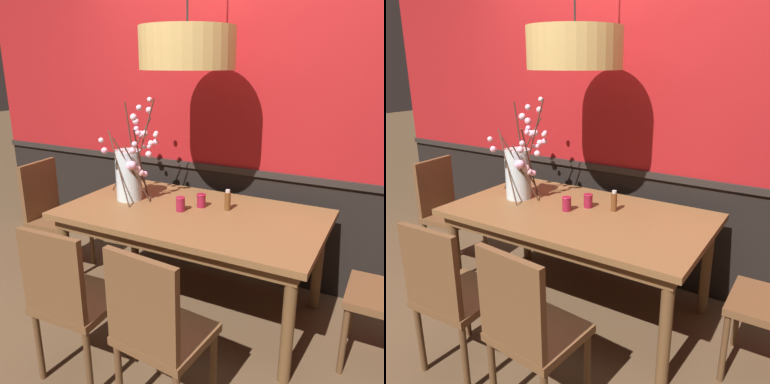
# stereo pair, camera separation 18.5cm
# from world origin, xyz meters

# --- Properties ---
(ground_plane) EXTENTS (24.00, 24.00, 0.00)m
(ground_plane) POSITION_xyz_m (0.00, 0.00, 0.00)
(ground_plane) COLOR brown
(back_wall) EXTENTS (5.00, 0.14, 2.85)m
(back_wall) POSITION_xyz_m (0.00, 0.68, 1.42)
(back_wall) COLOR black
(back_wall) RESTS_ON ground
(dining_table) EXTENTS (1.77, 0.99, 0.74)m
(dining_table) POSITION_xyz_m (0.00, 0.00, 0.66)
(dining_table) COLOR brown
(dining_table) RESTS_ON ground
(chair_head_west_end) EXTENTS (0.43, 0.44, 0.94)m
(chair_head_west_end) POSITION_xyz_m (-1.31, -0.03, 0.52)
(chair_head_west_end) COLOR brown
(chair_head_west_end) RESTS_ON ground
(chair_far_side_left) EXTENTS (0.46, 0.43, 0.93)m
(chair_far_side_left) POSITION_xyz_m (-0.23, 0.90, 0.52)
(chair_far_side_left) COLOR brown
(chair_far_side_left) RESTS_ON ground
(chair_far_side_right) EXTENTS (0.43, 0.41, 0.93)m
(chair_far_side_right) POSITION_xyz_m (0.21, 0.92, 0.53)
(chair_far_side_right) COLOR brown
(chair_far_side_right) RESTS_ON ground
(chair_near_side_left) EXTENTS (0.42, 0.44, 0.93)m
(chair_near_side_left) POSITION_xyz_m (-0.25, -0.91, 0.52)
(chair_near_side_left) COLOR brown
(chair_near_side_left) RESTS_ON ground
(chair_near_side_right) EXTENTS (0.45, 0.43, 0.94)m
(chair_near_side_right) POSITION_xyz_m (0.30, -0.93, 0.52)
(chair_near_side_right) COLOR brown
(chair_near_side_right) RESTS_ON ground
(vase_with_blossoms) EXTENTS (0.49, 0.54, 0.73)m
(vase_with_blossoms) POSITION_xyz_m (-0.53, 0.03, 0.95)
(vase_with_blossoms) COLOR silver
(vase_with_blossoms) RESTS_ON dining_table
(candle_holder_nearer_center) EXTENTS (0.07, 0.07, 0.10)m
(candle_holder_nearer_center) POSITION_xyz_m (0.02, 0.11, 0.79)
(candle_holder_nearer_center) COLOR maroon
(candle_holder_nearer_center) RESTS_ON dining_table
(candle_holder_nearer_edge) EXTENTS (0.07, 0.07, 0.10)m
(candle_holder_nearer_edge) POSITION_xyz_m (-0.08, -0.03, 0.79)
(candle_holder_nearer_edge) COLOR maroon
(candle_holder_nearer_edge) RESTS_ON dining_table
(condiment_bottle) EXTENTS (0.04, 0.04, 0.15)m
(condiment_bottle) POSITION_xyz_m (0.20, 0.14, 0.81)
(condiment_bottle) COLOR brown
(condiment_bottle) RESTS_ON dining_table
(pendant_lamp) EXTENTS (0.61, 0.61, 1.18)m
(pendant_lamp) POSITION_xyz_m (-0.08, 0.09, 1.80)
(pendant_lamp) COLOR tan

